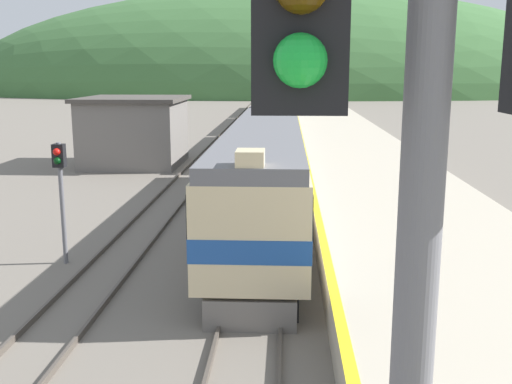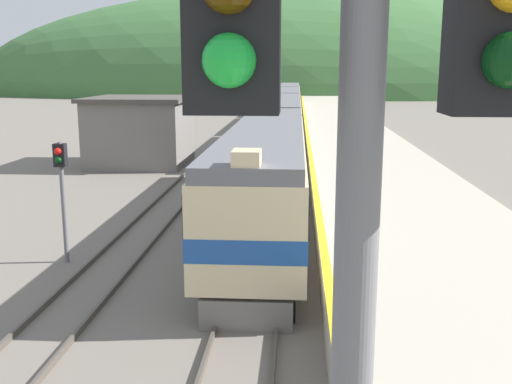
{
  "view_description": "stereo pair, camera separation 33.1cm",
  "coord_description": "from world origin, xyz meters",
  "views": [
    {
      "loc": [
        0.81,
        1.43,
        6.04
      ],
      "look_at": [
        -0.11,
        19.53,
        2.3
      ],
      "focal_mm": 42.0,
      "sensor_mm": 36.0,
      "label": 1
    },
    {
      "loc": [
        1.14,
        1.45,
        6.04
      ],
      "look_at": [
        -0.11,
        19.53,
        2.3
      ],
      "focal_mm": 42.0,
      "sensor_mm": 36.0,
      "label": 2
    }
  ],
  "objects": [
    {
      "name": "express_train_lead_car",
      "position": [
        0.0,
        24.45,
        2.12
      ],
      "size": [
        2.86,
        20.64,
        4.24
      ],
      "color": "black",
      "rests_on": "ground"
    },
    {
      "name": "carriage_third",
      "position": [
        0.0,
        66.01,
        2.11
      ],
      "size": [
        2.85,
        19.5,
        3.88
      ],
      "color": "black",
      "rests_on": "ground"
    },
    {
      "name": "signal_post_siding",
      "position": [
        -6.12,
        19.19,
        2.76
      ],
      "size": [
        0.36,
        0.42,
        3.84
      ],
      "color": "slate",
      "rests_on": "ground"
    },
    {
      "name": "signal_mast_main",
      "position": [
        1.41,
        4.05,
        5.17
      ],
      "size": [
        2.2,
        0.42,
        7.87
      ],
      "color": "slate",
      "rests_on": "ground"
    },
    {
      "name": "track_main",
      "position": [
        0.0,
        70.0,
        0.08
      ],
      "size": [
        1.52,
        180.0,
        0.16
      ],
      "color": "#4C443D",
      "rests_on": "ground"
    },
    {
      "name": "carriage_fourth",
      "position": [
        0.0,
        86.39,
        2.11
      ],
      "size": [
        2.85,
        19.5,
        3.88
      ],
      "color": "black",
      "rests_on": "ground"
    },
    {
      "name": "platform",
      "position": [
        5.35,
        50.0,
        0.51
      ],
      "size": [
        7.06,
        140.0,
        1.04
      ],
      "color": "#B2A893",
      "rests_on": "ground"
    },
    {
      "name": "station_shed",
      "position": [
        -8.78,
        38.85,
        2.17
      ],
      "size": [
        6.26,
        6.77,
        4.29
      ],
      "color": "slate",
      "rests_on": "ground"
    },
    {
      "name": "track_siding",
      "position": [
        -4.57,
        70.0,
        0.08
      ],
      "size": [
        1.52,
        180.0,
        0.16
      ],
      "color": "#4C443D",
      "rests_on": "ground"
    },
    {
      "name": "distant_hills",
      "position": [
        0.0,
        151.09,
        0.0
      ],
      "size": [
        161.15,
        72.52,
        49.52
      ],
      "color": "#3D6B38",
      "rests_on": "ground"
    },
    {
      "name": "carriage_second",
      "position": [
        0.0,
        45.63,
        2.11
      ],
      "size": [
        2.85,
        19.5,
        3.88
      ],
      "color": "black",
      "rests_on": "ground"
    }
  ]
}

